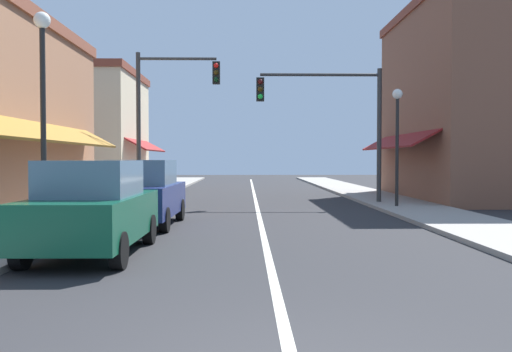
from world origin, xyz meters
TOP-DOWN VIEW (x-y plane):
  - ground_plane at (0.00, 18.00)m, footprint 80.00×80.00m
  - sidewalk_left at (-5.50, 18.00)m, footprint 2.60×56.00m
  - sidewalk_right at (5.50, 18.00)m, footprint 2.60×56.00m
  - lane_center_stripe at (0.00, 18.00)m, footprint 0.14×52.00m
  - storefront_right_block at (9.55, 20.00)m, footprint 6.82×10.20m
  - storefront_far_left at (-9.05, 28.00)m, footprint 5.82×8.20m
  - parked_car_nearest_left at (-3.25, 5.95)m, footprint 1.80×4.11m
  - parked_car_second_left at (-3.16, 10.45)m, footprint 1.85×4.13m
  - traffic_signal_mast_arm at (3.06, 17.12)m, footprint 4.90×0.50m
  - traffic_signal_left_corner at (-3.73, 18.25)m, footprint 3.43×0.50m
  - street_lamp_left_near at (-4.85, 7.87)m, footprint 0.36×0.36m
  - street_lamp_right_mid at (4.97, 15.23)m, footprint 0.36×0.36m

SIDE VIEW (x-z plane):
  - ground_plane at x=0.00m, z-range 0.00..0.00m
  - lane_center_stripe at x=0.00m, z-range 0.00..0.01m
  - sidewalk_left at x=-5.50m, z-range 0.00..0.12m
  - sidewalk_right at x=5.50m, z-range 0.00..0.12m
  - parked_car_nearest_left at x=-3.25m, z-range -0.01..1.76m
  - parked_car_second_left at x=-3.16m, z-range -0.01..1.76m
  - street_lamp_right_mid at x=4.97m, z-range 0.79..5.08m
  - street_lamp_left_near at x=-4.85m, z-range 0.85..5.85m
  - storefront_far_left at x=-9.05m, z-range 0.00..6.90m
  - traffic_signal_mast_arm at x=3.06m, z-range 0.98..6.31m
  - traffic_signal_left_corner at x=-3.73m, z-range 0.98..7.11m
  - storefront_right_block at x=9.55m, z-range 0.00..8.60m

